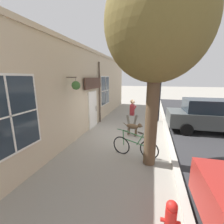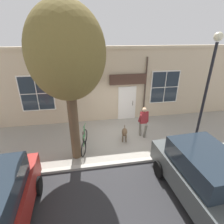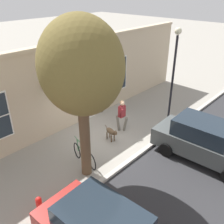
{
  "view_description": "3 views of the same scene",
  "coord_description": "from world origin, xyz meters",
  "px_view_note": "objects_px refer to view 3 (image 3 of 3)",
  "views": [
    {
      "loc": [
        1.16,
        -7.1,
        2.86
      ],
      "look_at": [
        -0.68,
        -0.39,
        1.25
      ],
      "focal_mm": 24.0,
      "sensor_mm": 36.0,
      "label": 1
    },
    {
      "loc": [
        7.6,
        -1.85,
        4.94
      ],
      "look_at": [
        -0.3,
        -0.49,
        1.36
      ],
      "focal_mm": 28.0,
      "sensor_mm": 36.0,
      "label": 2
    },
    {
      "loc": [
        7.16,
        -7.36,
        6.69
      ],
      "look_at": [
        -0.1,
        0.54,
        1.2
      ],
      "focal_mm": 40.0,
      "sensor_mm": 36.0,
      "label": 3
    }
  ],
  "objects_px": {
    "street_lamp": "(174,66)",
    "fire_hydrant": "(40,206)",
    "dog_on_leash": "(111,132)",
    "leaning_bicycle": "(84,155)",
    "parked_car_mid_block": "(205,141)",
    "street_tree_by_curb": "(81,71)",
    "pedestrian_walking": "(122,113)"
  },
  "relations": [
    {
      "from": "street_lamp",
      "to": "fire_hydrant",
      "type": "bearing_deg",
      "value": -89.86
    },
    {
      "from": "street_tree_by_curb",
      "to": "parked_car_mid_block",
      "type": "distance_m",
      "value": 6.01
    },
    {
      "from": "dog_on_leash",
      "to": "parked_car_mid_block",
      "type": "xyz_separation_m",
      "value": [
        3.81,
        1.64,
        0.41
      ]
    },
    {
      "from": "dog_on_leash",
      "to": "parked_car_mid_block",
      "type": "relative_size",
      "value": 0.24
    },
    {
      "from": "dog_on_leash",
      "to": "street_lamp",
      "type": "xyz_separation_m",
      "value": [
        1.26,
        3.0,
        2.79
      ]
    },
    {
      "from": "street_lamp",
      "to": "leaning_bicycle",
      "type": "bearing_deg",
      "value": -100.83
    },
    {
      "from": "dog_on_leash",
      "to": "fire_hydrant",
      "type": "xyz_separation_m",
      "value": [
        1.28,
        -4.76,
        -0.08
      ]
    },
    {
      "from": "pedestrian_walking",
      "to": "leaning_bicycle",
      "type": "distance_m",
      "value": 3.13
    },
    {
      "from": "parked_car_mid_block",
      "to": "fire_hydrant",
      "type": "bearing_deg",
      "value": -111.52
    },
    {
      "from": "parked_car_mid_block",
      "to": "street_lamp",
      "type": "xyz_separation_m",
      "value": [
        -2.55,
        1.36,
        2.39
      ]
    },
    {
      "from": "dog_on_leash",
      "to": "leaning_bicycle",
      "type": "bearing_deg",
      "value": -81.36
    },
    {
      "from": "parked_car_mid_block",
      "to": "fire_hydrant",
      "type": "height_order",
      "value": "parked_car_mid_block"
    },
    {
      "from": "leaning_bicycle",
      "to": "fire_hydrant",
      "type": "height_order",
      "value": "leaning_bicycle"
    },
    {
      "from": "pedestrian_walking",
      "to": "leaning_bicycle",
      "type": "xyz_separation_m",
      "value": [
        0.53,
        -3.02,
        -0.62
      ]
    },
    {
      "from": "street_tree_by_curb",
      "to": "fire_hydrant",
      "type": "distance_m",
      "value": 4.53
    },
    {
      "from": "dog_on_leash",
      "to": "fire_hydrant",
      "type": "relative_size",
      "value": 1.34
    },
    {
      "from": "street_lamp",
      "to": "street_tree_by_curb",
      "type": "bearing_deg",
      "value": -94.14
    },
    {
      "from": "street_tree_by_curb",
      "to": "street_lamp",
      "type": "height_order",
      "value": "street_tree_by_curb"
    },
    {
      "from": "pedestrian_walking",
      "to": "parked_car_mid_block",
      "type": "height_order",
      "value": "parked_car_mid_block"
    },
    {
      "from": "leaning_bicycle",
      "to": "street_lamp",
      "type": "xyz_separation_m",
      "value": [
        0.96,
        5.0,
        2.89
      ]
    },
    {
      "from": "street_lamp",
      "to": "pedestrian_walking",
      "type": "bearing_deg",
      "value": -126.95
    },
    {
      "from": "dog_on_leash",
      "to": "street_lamp",
      "type": "relative_size",
      "value": 0.2
    },
    {
      "from": "dog_on_leash",
      "to": "leaning_bicycle",
      "type": "xyz_separation_m",
      "value": [
        0.3,
        -1.99,
        -0.09
      ]
    },
    {
      "from": "parked_car_mid_block",
      "to": "street_tree_by_curb",
      "type": "bearing_deg",
      "value": -126.05
    },
    {
      "from": "dog_on_leash",
      "to": "parked_car_mid_block",
      "type": "bearing_deg",
      "value": 23.36
    },
    {
      "from": "street_tree_by_curb",
      "to": "leaning_bicycle",
      "type": "distance_m",
      "value": 3.91
    },
    {
      "from": "fire_hydrant",
      "to": "parked_car_mid_block",
      "type": "bearing_deg",
      "value": 68.48
    },
    {
      "from": "street_lamp",
      "to": "dog_on_leash",
      "type": "bearing_deg",
      "value": -112.74
    },
    {
      "from": "dog_on_leash",
      "to": "street_tree_by_curb",
      "type": "bearing_deg",
      "value": -70.04
    },
    {
      "from": "fire_hydrant",
      "to": "street_lamp",
      "type": "bearing_deg",
      "value": 90.14
    },
    {
      "from": "dog_on_leash",
      "to": "street_tree_by_curb",
      "type": "height_order",
      "value": "street_tree_by_curb"
    },
    {
      "from": "street_lamp",
      "to": "fire_hydrant",
      "type": "relative_size",
      "value": 6.52
    }
  ]
}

